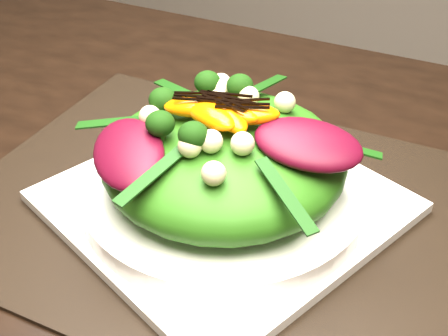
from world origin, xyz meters
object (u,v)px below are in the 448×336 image
at_px(placemat, 224,208).
at_px(orange_segment, 214,99).
at_px(plate_base, 224,202).
at_px(salad_bowl, 224,189).
at_px(lettuce_mound, 224,158).
at_px(dining_table, 86,201).

distance_m(placemat, orange_segment, 0.11).
xyz_separation_m(plate_base, salad_bowl, (0.00, 0.00, 0.02)).
xyz_separation_m(plate_base, lettuce_mound, (0.00, 0.00, 0.05)).
distance_m(salad_bowl, lettuce_mound, 0.04).
height_order(plate_base, lettuce_mound, lettuce_mound).
distance_m(dining_table, placemat, 0.15).
bearing_deg(dining_table, placemat, 11.89).
height_order(plate_base, orange_segment, orange_segment).
distance_m(dining_table, salad_bowl, 0.16).
bearing_deg(lettuce_mound, salad_bowl, 0.00).
distance_m(plate_base, lettuce_mound, 0.05).
height_order(dining_table, salad_bowl, dining_table).
bearing_deg(placemat, salad_bowl, 0.00).
xyz_separation_m(placemat, plate_base, (0.00, 0.00, 0.01)).
height_order(placemat, plate_base, plate_base).
distance_m(dining_table, plate_base, 0.15).
relative_size(placemat, orange_segment, 7.73).
height_order(plate_base, salad_bowl, salad_bowl).
xyz_separation_m(placemat, lettuce_mound, (0.00, 0.00, 0.06)).
relative_size(dining_table, orange_segment, 24.54).
distance_m(lettuce_mound, orange_segment, 0.05).
distance_m(placemat, plate_base, 0.01).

